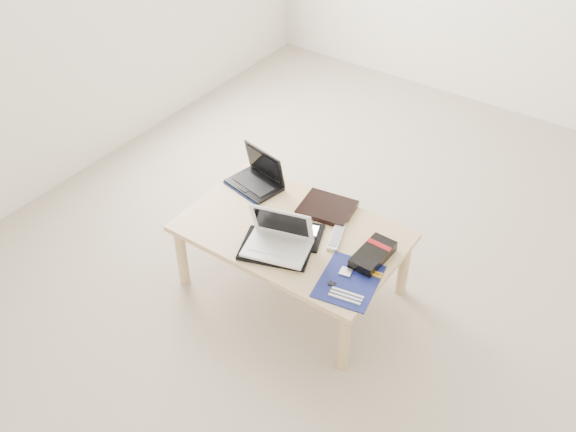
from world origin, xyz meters
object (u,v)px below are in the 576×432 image
Objects in this scene: coffee_table at (292,237)px; gpu_box at (373,255)px; netbook at (257,178)px; white_laptop at (279,239)px.

gpu_box is (0.44, 0.04, 0.08)m from coffee_table.
white_laptop reaches higher than netbook.
netbook reaches higher than coffee_table.
white_laptop is 1.40× the size of gpu_box.
netbook is at bearing 168.67° from gpu_box.
white_laptop is 0.45m from gpu_box.
gpu_box is at bearing 25.78° from white_laptop.
coffee_table is 4.34× the size of gpu_box.
coffee_table is 3.10× the size of white_laptop.
netbook is 0.82m from gpu_box.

